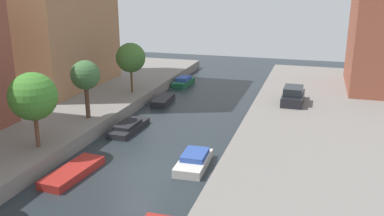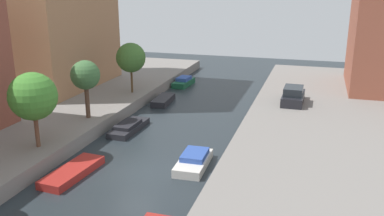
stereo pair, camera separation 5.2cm
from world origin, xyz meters
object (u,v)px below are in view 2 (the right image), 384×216
at_px(moored_boat_left_4, 163,100).
at_px(moored_boat_left_5, 184,82).
at_px(street_tree_4, 131,58).
at_px(moored_boat_left_2, 72,172).
at_px(moored_boat_left_3, 129,127).
at_px(street_tree_2, 33,97).
at_px(parked_car, 293,96).
at_px(street_tree_3, 85,76).
at_px(moored_boat_right_3, 194,161).

distance_m(moored_boat_left_4, moored_boat_left_5, 7.28).
distance_m(street_tree_4, moored_boat_left_2, 16.28).
xyz_separation_m(street_tree_4, moored_boat_left_5, (2.57, 7.83, -3.91)).
bearing_deg(moored_boat_left_3, moored_boat_left_4, 91.05).
height_order(street_tree_2, moored_boat_left_5, street_tree_2).
relative_size(street_tree_2, street_tree_4, 1.02).
height_order(moored_boat_left_2, moored_boat_left_4, moored_boat_left_4).
bearing_deg(moored_boat_left_3, parked_car, 34.46).
distance_m(street_tree_3, street_tree_4, 8.02).
bearing_deg(street_tree_4, moored_boat_left_2, -78.29).
bearing_deg(moored_boat_left_5, street_tree_3, -99.22).
distance_m(moored_boat_left_2, moored_boat_left_4, 16.00).
bearing_deg(moored_boat_left_3, moored_boat_left_5, 91.77).
height_order(street_tree_4, moored_boat_right_3, street_tree_4).
distance_m(street_tree_4, moored_boat_right_3, 16.00).
bearing_deg(parked_car, street_tree_2, -134.86).
height_order(street_tree_3, moored_boat_left_3, street_tree_3).
xyz_separation_m(street_tree_4, moored_boat_right_3, (9.72, -12.08, -3.95)).
bearing_deg(parked_car, moored_boat_left_3, -145.54).
distance_m(street_tree_2, moored_boat_left_2, 5.32).
height_order(moored_boat_left_4, moored_boat_left_5, moored_boat_left_5).
bearing_deg(street_tree_3, moored_boat_right_3, -22.70).
xyz_separation_m(street_tree_3, street_tree_4, (0.00, 8.02, 0.00)).
distance_m(moored_boat_left_3, moored_boat_left_5, 15.18).
xyz_separation_m(street_tree_2, parked_car, (14.83, 14.90, -2.68)).
bearing_deg(street_tree_3, moored_boat_left_3, 12.53).
bearing_deg(street_tree_4, parked_car, 2.90).
height_order(moored_boat_left_4, moored_boat_right_3, moored_boat_right_3).
bearing_deg(moored_boat_left_3, street_tree_4, 112.52).
distance_m(moored_boat_left_2, moored_boat_left_3, 8.10).
bearing_deg(street_tree_3, street_tree_2, -90.00).
relative_size(street_tree_2, moored_boat_left_5, 1.33).
xyz_separation_m(moored_boat_left_4, moored_boat_right_3, (6.82, -12.64, 0.07)).
height_order(moored_boat_left_5, moored_boat_right_3, moored_boat_left_5).
bearing_deg(street_tree_3, moored_boat_left_2, -66.67).
bearing_deg(moored_boat_left_5, street_tree_4, -108.19).
xyz_separation_m(parked_car, moored_boat_right_3, (-5.11, -12.83, -1.25)).
xyz_separation_m(street_tree_2, moored_boat_left_3, (3.04, 6.81, -4.00)).
height_order(moored_boat_left_3, moored_boat_left_4, moored_boat_left_3).
relative_size(parked_car, moored_boat_left_4, 1.13).
bearing_deg(moored_boat_left_2, street_tree_3, 113.33).
bearing_deg(moored_boat_left_4, moored_boat_left_3, -88.95).
xyz_separation_m(street_tree_3, moored_boat_left_3, (3.04, 0.68, -4.01)).
distance_m(street_tree_4, moored_boat_left_5, 9.12).
bearing_deg(street_tree_4, moored_boat_left_4, 10.97).
height_order(moored_boat_left_3, moored_boat_right_3, moored_boat_right_3).
bearing_deg(moored_boat_left_5, street_tree_2, -96.68).
relative_size(moored_boat_left_2, moored_boat_left_3, 1.03).
bearing_deg(moored_boat_right_3, street_tree_2, -167.96).
distance_m(street_tree_3, moored_boat_left_2, 9.05).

